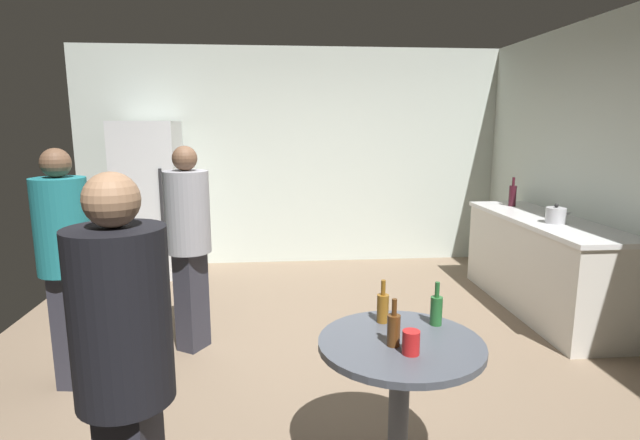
% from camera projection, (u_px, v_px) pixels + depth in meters
% --- Properties ---
extents(ground_plane, '(5.20, 5.20, 0.10)m').
position_uv_depth(ground_plane, '(308.00, 354.00, 3.97)').
color(ground_plane, '#7A6651').
extents(wall_back, '(5.32, 0.06, 2.70)m').
position_uv_depth(wall_back, '(293.00, 158.00, 6.28)').
color(wall_back, beige).
rests_on(wall_back, ground_plane).
extents(wall_side_right, '(0.06, 5.20, 2.70)m').
position_uv_depth(wall_side_right, '(637.00, 177.00, 3.94)').
color(wall_side_right, beige).
rests_on(wall_side_right, ground_plane).
extents(refrigerator, '(0.70, 0.68, 1.80)m').
position_uv_depth(refrigerator, '(150.00, 200.00, 5.79)').
color(refrigerator, silver).
rests_on(refrigerator, ground_plane).
extents(kitchen_counter, '(0.64, 2.10, 0.90)m').
position_uv_depth(kitchen_counter, '(541.00, 264.00, 4.72)').
color(kitchen_counter, beige).
rests_on(kitchen_counter, ground_plane).
extents(kettle, '(0.24, 0.17, 0.18)m').
position_uv_depth(kettle, '(556.00, 215.00, 4.38)').
color(kettle, '#B2B2B7').
rests_on(kettle, kitchen_counter).
extents(wine_bottle_on_counter, '(0.08, 0.08, 0.31)m').
position_uv_depth(wine_bottle_on_counter, '(513.00, 195.00, 5.30)').
color(wine_bottle_on_counter, '#3F141E').
rests_on(wine_bottle_on_counter, kitchen_counter).
extents(foreground_table, '(0.80, 0.80, 0.73)m').
position_uv_depth(foreground_table, '(400.00, 361.00, 2.40)').
color(foreground_table, '#4C515B').
rests_on(foreground_table, ground_plane).
extents(beer_bottle_amber, '(0.06, 0.06, 0.23)m').
position_uv_depth(beer_bottle_amber, '(383.00, 307.00, 2.59)').
color(beer_bottle_amber, '#8C5919').
rests_on(beer_bottle_amber, foreground_table).
extents(beer_bottle_brown, '(0.06, 0.06, 0.23)m').
position_uv_depth(beer_bottle_brown, '(394.00, 329.00, 2.31)').
color(beer_bottle_brown, '#593314').
rests_on(beer_bottle_brown, foreground_table).
extents(beer_bottle_green, '(0.06, 0.06, 0.23)m').
position_uv_depth(beer_bottle_green, '(436.00, 309.00, 2.56)').
color(beer_bottle_green, '#26662D').
rests_on(beer_bottle_green, foreground_table).
extents(plastic_cup_red, '(0.08, 0.08, 0.11)m').
position_uv_depth(plastic_cup_red, '(411.00, 342.00, 2.23)').
color(plastic_cup_red, red).
rests_on(plastic_cup_red, foreground_table).
extents(person_in_gray_shirt, '(0.47, 0.47, 1.60)m').
position_uv_depth(person_in_gray_shirt, '(188.00, 234.00, 3.81)').
color(person_in_gray_shirt, '#2D2D38').
rests_on(person_in_gray_shirt, ground_plane).
extents(person_in_black_shirt, '(0.38, 0.38, 1.60)m').
position_uv_depth(person_in_black_shirt, '(124.00, 361.00, 1.75)').
color(person_in_black_shirt, '#2D2D38').
rests_on(person_in_black_shirt, ground_plane).
extents(person_in_teal_shirt, '(0.38, 0.38, 1.61)m').
position_uv_depth(person_in_teal_shirt, '(64.00, 251.00, 3.25)').
color(person_in_teal_shirt, '#2D2D38').
rests_on(person_in_teal_shirt, ground_plane).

